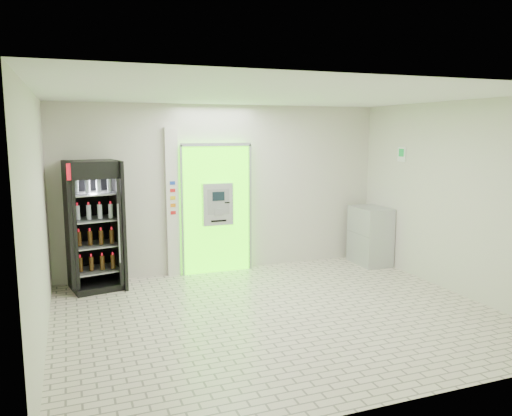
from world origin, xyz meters
TOP-DOWN VIEW (x-y plane):
  - ground at (0.00, 0.00)m, footprint 6.00×6.00m
  - room_shell at (0.00, 0.00)m, footprint 6.00×6.00m
  - atm_assembly at (-0.20, 2.41)m, footprint 1.30×0.24m
  - pillar at (-0.98, 2.45)m, footprint 0.22×0.11m
  - beverage_cooler at (-2.30, 2.15)m, footprint 0.90×0.85m
  - steel_cabinet at (2.72, 1.90)m, footprint 0.57×0.83m
  - exit_sign at (2.99, 1.40)m, footprint 0.02×0.22m

SIDE VIEW (x-z plane):
  - ground at x=0.00m, z-range 0.00..0.00m
  - steel_cabinet at x=2.72m, z-range 0.00..1.10m
  - beverage_cooler at x=-2.30m, z-range -0.04..2.03m
  - atm_assembly at x=-0.20m, z-range 0.01..2.34m
  - pillar at x=-0.98m, z-range 0.00..2.60m
  - room_shell at x=0.00m, z-range -1.16..4.84m
  - exit_sign at x=2.99m, z-range 1.99..2.25m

